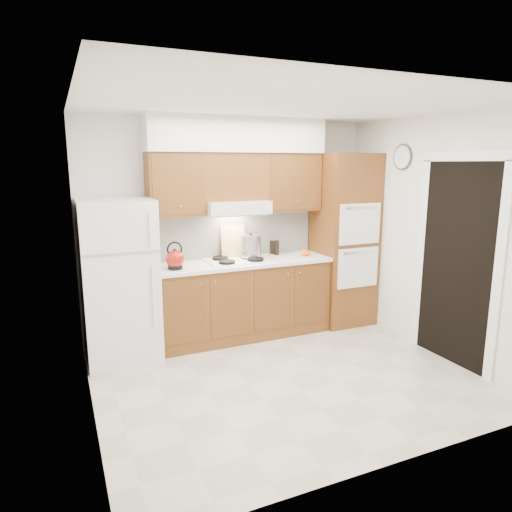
{
  "coord_description": "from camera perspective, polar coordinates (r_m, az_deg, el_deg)",
  "views": [
    {
      "loc": [
        -1.96,
        -3.72,
        2.08
      ],
      "look_at": [
        -0.12,
        0.45,
        1.15
      ],
      "focal_mm": 32.0,
      "sensor_mm": 36.0,
      "label": 1
    }
  ],
  "objects": [
    {
      "name": "floor",
      "position": [
        4.69,
        3.72,
        -14.8
      ],
      "size": [
        3.6,
        3.6,
        0.0
      ],
      "primitive_type": "plane",
      "color": "#BDB5A6",
      "rests_on": "ground"
    },
    {
      "name": "ceiling",
      "position": [
        4.24,
        4.21,
        18.54
      ],
      "size": [
        3.6,
        3.6,
        0.0
      ],
      "primitive_type": "plane",
      "color": "white",
      "rests_on": "wall_back"
    },
    {
      "name": "wall_back",
      "position": [
        5.63,
        -3.16,
        3.55
      ],
      "size": [
        3.6,
        0.02,
        2.6
      ],
      "primitive_type": "cube",
      "color": "silver",
      "rests_on": "floor"
    },
    {
      "name": "wall_left",
      "position": [
        3.81,
        -20.81,
        -1.06
      ],
      "size": [
        0.02,
        3.0,
        2.6
      ],
      "primitive_type": "cube",
      "color": "silver",
      "rests_on": "floor"
    },
    {
      "name": "wall_right",
      "position": [
        5.35,
        21.3,
        2.35
      ],
      "size": [
        0.02,
        3.0,
        2.6
      ],
      "primitive_type": "cube",
      "color": "silver",
      "rests_on": "floor"
    },
    {
      "name": "fridge",
      "position": [
        5.04,
        -16.74,
        -2.97
      ],
      "size": [
        0.75,
        0.72,
        1.72
      ],
      "primitive_type": "cube",
      "color": "white",
      "rests_on": "floor"
    },
    {
      "name": "base_cabinets",
      "position": [
        5.55,
        -1.72,
        -5.54
      ],
      "size": [
        2.11,
        0.6,
        0.9
      ],
      "primitive_type": "cube",
      "color": "brown",
      "rests_on": "floor"
    },
    {
      "name": "countertop",
      "position": [
        5.42,
        -1.71,
        -0.82
      ],
      "size": [
        2.13,
        0.62,
        0.04
      ],
      "primitive_type": "cube",
      "color": "white",
      "rests_on": "base_cabinets"
    },
    {
      "name": "backsplash",
      "position": [
        5.64,
        -2.86,
        2.74
      ],
      "size": [
        2.11,
        0.03,
        0.56
      ],
      "primitive_type": "cube",
      "color": "white",
      "rests_on": "countertop"
    },
    {
      "name": "oven_cabinet",
      "position": [
        6.04,
        10.87,
        1.99
      ],
      "size": [
        0.7,
        0.65,
        2.2
      ],
      "primitive_type": "cube",
      "color": "brown",
      "rests_on": "floor"
    },
    {
      "name": "upper_cab_left",
      "position": [
        5.21,
        -10.04,
        8.83
      ],
      "size": [
        0.63,
        0.33,
        0.7
      ],
      "primitive_type": "cube",
      "color": "brown",
      "rests_on": "wall_back"
    },
    {
      "name": "upper_cab_right",
      "position": [
        5.73,
        4.17,
        9.2
      ],
      "size": [
        0.73,
        0.33,
        0.7
      ],
      "primitive_type": "cube",
      "color": "brown",
      "rests_on": "wall_back"
    },
    {
      "name": "range_hood",
      "position": [
        5.38,
        -2.59,
        6.14
      ],
      "size": [
        0.75,
        0.45,
        0.15
      ],
      "primitive_type": "cube",
      "color": "silver",
      "rests_on": "wall_back"
    },
    {
      "name": "upper_cab_over_hood",
      "position": [
        5.42,
        -2.86,
        9.88
      ],
      "size": [
        0.75,
        0.33,
        0.55
      ],
      "primitive_type": "cube",
      "color": "brown",
      "rests_on": "range_hood"
    },
    {
      "name": "soffit",
      "position": [
        5.43,
        -2.34,
        14.9
      ],
      "size": [
        2.13,
        0.36,
        0.4
      ],
      "primitive_type": "cube",
      "color": "silver",
      "rests_on": "wall_back"
    },
    {
      "name": "cooktop",
      "position": [
        5.42,
        -2.28,
        -0.56
      ],
      "size": [
        0.74,
        0.5,
        0.01
      ],
      "primitive_type": "cube",
      "color": "white",
      "rests_on": "countertop"
    },
    {
      "name": "doorway",
      "position": [
        5.15,
        23.74,
        -1.0
      ],
      "size": [
        0.02,
        0.9,
        2.1
      ],
      "primitive_type": "cube",
      "color": "black",
      "rests_on": "floor"
    },
    {
      "name": "wall_clock",
      "position": [
        5.68,
        17.86,
        11.7
      ],
      "size": [
        0.02,
        0.3,
        0.3
      ],
      "primitive_type": "cylinder",
      "rotation": [
        0.0,
        1.57,
        0.0
      ],
      "color": "#3F3833",
      "rests_on": "wall_right"
    },
    {
      "name": "kettle",
      "position": [
        5.05,
        -10.1,
        -0.41
      ],
      "size": [
        0.23,
        0.23,
        0.2
      ],
      "primitive_type": "sphere",
      "rotation": [
        0.0,
        0.0,
        0.12
      ],
      "color": "maroon",
      "rests_on": "countertop"
    },
    {
      "name": "cutting_board",
      "position": [
        5.58,
        -2.88,
        1.81
      ],
      "size": [
        0.31,
        0.13,
        0.4
      ],
      "primitive_type": "cube",
      "rotation": [
        -0.21,
        0.0,
        -0.1
      ],
      "color": "tan",
      "rests_on": "countertop"
    },
    {
      "name": "stock_pot",
      "position": [
        5.5,
        -0.67,
        1.25
      ],
      "size": [
        0.29,
        0.29,
        0.26
      ],
      "primitive_type": "cylinder",
      "rotation": [
        0.0,
        0.0,
        -0.22
      ],
      "color": "#ADADB2",
      "rests_on": "cooktop"
    },
    {
      "name": "condiment_a",
      "position": [
        5.75,
        2.63,
        1.05
      ],
      "size": [
        0.07,
        0.07,
        0.19
      ],
      "primitive_type": "cylinder",
      "rotation": [
        0.0,
        0.0,
        -0.32
      ],
      "color": "black",
      "rests_on": "countertop"
    },
    {
      "name": "condiment_b",
      "position": [
        5.83,
        2.02,
        1.1
      ],
      "size": [
        0.07,
        0.07,
        0.17
      ],
      "primitive_type": "cylinder",
      "rotation": [
        0.0,
        0.0,
        0.38
      ],
      "color": "black",
      "rests_on": "countertop"
    },
    {
      "name": "condiment_c",
      "position": [
        5.81,
        2.38,
        1.05
      ],
      "size": [
        0.07,
        0.07,
        0.17
      ],
      "primitive_type": "cylinder",
      "rotation": [
        0.0,
        0.0,
        -0.19
      ],
      "color": "black",
      "rests_on": "countertop"
    },
    {
      "name": "orange_near",
      "position": [
        5.73,
        6.45,
        0.37
      ],
      "size": [
        0.08,
        0.08,
        0.08
      ],
      "primitive_type": "sphere",
      "rotation": [
        0.0,
        0.0,
        0.06
      ],
      "color": "#E04C0B",
      "rests_on": "countertop"
    },
    {
      "name": "orange_far",
      "position": [
        5.72,
        6.0,
        0.39
      ],
      "size": [
        0.1,
        0.1,
        0.08
      ],
      "primitive_type": "sphere",
      "rotation": [
        0.0,
        0.0,
        0.19
      ],
      "color": "orange",
      "rests_on": "countertop"
    }
  ]
}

